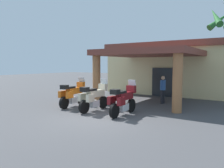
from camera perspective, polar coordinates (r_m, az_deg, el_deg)
name	(u,v)px	position (r m, az deg, el deg)	size (l,w,h in m)	color
ground_plane	(97,118)	(9.81, -3.84, -8.88)	(80.00, 80.00, 0.00)	#424244
motel_building	(176,68)	(19.14, 16.12, 4.08)	(10.55, 11.47, 4.04)	beige
motorcycle_orange	(73,94)	(12.54, -10.12, -2.61)	(0.76, 2.21, 1.61)	black
motorcycle_cream	(94,97)	(11.24, -4.73, -3.45)	(0.70, 2.21, 1.61)	black
motorcycle_maroon	(123,100)	(10.32, 2.88, -4.21)	(0.70, 2.21, 1.61)	black
pedestrian	(163,88)	(13.59, 13.00, -0.95)	(0.32, 0.52, 1.66)	black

